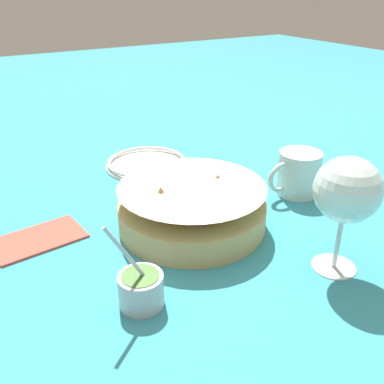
% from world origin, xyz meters
% --- Properties ---
extents(ground_plane, '(4.00, 4.00, 0.00)m').
position_xyz_m(ground_plane, '(0.00, 0.00, 0.00)').
color(ground_plane, teal).
extents(food_basket, '(0.25, 0.25, 0.09)m').
position_xyz_m(food_basket, '(-0.02, 0.03, 0.03)').
color(food_basket, tan).
rests_on(food_basket, ground_plane).
extents(sauce_cup, '(0.07, 0.06, 0.13)m').
position_xyz_m(sauce_cup, '(0.13, 0.16, 0.03)').
color(sauce_cup, '#B7B7BC').
rests_on(sauce_cup, ground_plane).
extents(wine_glass, '(0.09, 0.09, 0.17)m').
position_xyz_m(wine_glass, '(-0.14, 0.24, 0.12)').
color(wine_glass, silver).
rests_on(wine_glass, ground_plane).
extents(beer_mug, '(0.12, 0.08, 0.09)m').
position_xyz_m(beer_mug, '(-0.27, 0.03, 0.04)').
color(beer_mug, silver).
rests_on(beer_mug, ground_plane).
extents(side_plate, '(0.18, 0.18, 0.01)m').
position_xyz_m(side_plate, '(-0.07, -0.25, 0.01)').
color(side_plate, white).
rests_on(side_plate, ground_plane).
extents(napkin, '(0.15, 0.10, 0.01)m').
position_xyz_m(napkin, '(0.21, -0.06, 0.00)').
color(napkin, '#DB4C3D').
rests_on(napkin, ground_plane).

